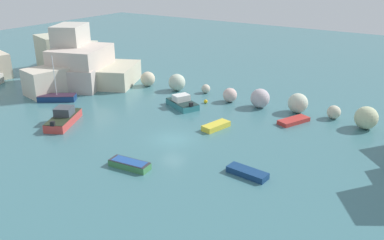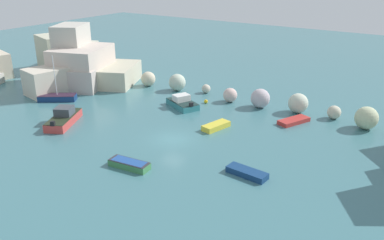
# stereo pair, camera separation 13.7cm
# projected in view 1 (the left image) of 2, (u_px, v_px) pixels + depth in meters

# --- Properties ---
(cove_water) EXTENTS (160.00, 160.00, 0.00)m
(cove_water) POSITION_uv_depth(u_px,v_px,m) (173.00, 139.00, 42.74)
(cove_water) COLOR #3E7179
(cove_water) RESTS_ON ground
(cliff_headland_left) EXTENTS (26.35, 23.69, 8.63)m
(cliff_headland_left) POSITION_uv_depth(u_px,v_px,m) (70.00, 64.00, 63.34)
(cliff_headland_left) COLOR beige
(cliff_headland_left) RESTS_ON ground
(rock_breakwater) EXTENTS (45.92, 3.44, 2.55)m
(rock_breakwater) POSITION_uv_depth(u_px,v_px,m) (260.00, 98.00, 51.87)
(rock_breakwater) COLOR beige
(rock_breakwater) RESTS_ON ground
(channel_buoy) EXTENTS (0.51, 0.51, 0.51)m
(channel_buoy) POSITION_uv_depth(u_px,v_px,m) (206.00, 101.00, 53.43)
(channel_buoy) COLOR gold
(channel_buoy) RESTS_ON cove_water
(moored_boat_0) EXTENTS (4.64, 6.21, 1.90)m
(moored_boat_0) POSITION_uv_depth(u_px,v_px,m) (64.00, 118.00, 46.58)
(moored_boat_0) COLOR #C9403C
(moored_boat_0) RESTS_ON cove_water
(moored_boat_1) EXTENTS (4.98, 4.21, 6.11)m
(moored_boat_1) POSITION_uv_depth(u_px,v_px,m) (57.00, 98.00, 54.38)
(moored_boat_1) COLOR navy
(moored_boat_1) RESTS_ON cove_water
(moored_boat_2) EXTENTS (3.78, 1.63, 0.56)m
(moored_boat_2) POSITION_uv_depth(u_px,v_px,m) (247.00, 173.00, 35.53)
(moored_boat_2) COLOR navy
(moored_boat_2) RESTS_ON cove_water
(moored_boat_3) EXTENTS (5.18, 4.12, 1.58)m
(moored_boat_3) POSITION_uv_depth(u_px,v_px,m) (182.00, 103.00, 51.97)
(moored_boat_3) COLOR teal
(moored_boat_3) RESTS_ON cove_water
(moored_boat_4) EXTENTS (2.09, 3.63, 0.61)m
(moored_boat_4) POSITION_uv_depth(u_px,v_px,m) (216.00, 126.00, 45.39)
(moored_boat_4) COLOR yellow
(moored_boat_4) RESTS_ON cove_water
(moored_boat_5) EXTENTS (3.98, 1.72, 0.66)m
(moored_boat_5) POSITION_uv_depth(u_px,v_px,m) (130.00, 164.00, 36.85)
(moored_boat_5) COLOR #3C7F49
(moored_boat_5) RESTS_ON cove_water
(moored_boat_7) EXTENTS (2.96, 4.20, 0.48)m
(moored_boat_7) POSITION_uv_depth(u_px,v_px,m) (294.00, 121.00, 47.06)
(moored_boat_7) COLOR #BD312D
(moored_boat_7) RESTS_ON cove_water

